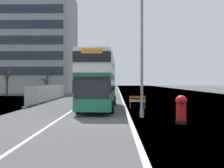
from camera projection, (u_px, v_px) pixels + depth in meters
ground at (100, 122)px, 14.93m from camera, size 140.00×280.00×0.10m
double_decker_bus at (99, 80)px, 21.91m from camera, size 3.00×10.94×4.71m
lamppost_foreground at (142, 51)px, 16.60m from camera, size 0.29×0.70×9.29m
red_pillar_postbox at (181, 108)px, 14.09m from camera, size 0.63×0.63×1.62m
roadworks_barrier at (137, 101)px, 22.40m from camera, size 1.48×0.61×1.08m
construction_site_fence at (50, 93)px, 30.99m from camera, size 0.44×17.20×2.00m
car_oncoming_near at (107, 91)px, 36.21m from camera, size 2.01×4.42×2.03m
car_receding_mid at (85, 89)px, 44.25m from camera, size 1.99×4.15×2.13m
bare_tree_far_verge_near at (7, 81)px, 41.73m from camera, size 2.54×3.00×4.83m
bare_tree_far_verge_mid at (46, 84)px, 50.06m from camera, size 2.17×2.74×4.65m
backdrop_office_block at (6, 44)px, 56.95m from camera, size 31.09×12.86×22.05m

